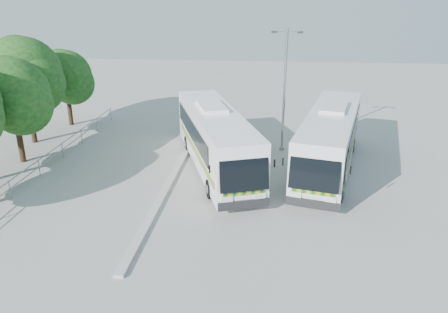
# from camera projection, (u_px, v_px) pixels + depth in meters

# --- Properties ---
(ground) EXTENTS (100.00, 100.00, 0.00)m
(ground) POSITION_uv_depth(u_px,v_px,m) (203.00, 208.00, 21.56)
(ground) COLOR #9E9E99
(ground) RESTS_ON ground
(kerb_divider) EXTENTS (0.40, 16.00, 0.15)m
(kerb_divider) POSITION_uv_depth(u_px,v_px,m) (167.00, 187.00, 23.62)
(kerb_divider) COLOR #B2B2AD
(kerb_divider) RESTS_ON ground
(railing) EXTENTS (0.06, 22.00, 1.00)m
(railing) POSITION_uv_depth(u_px,v_px,m) (47.00, 158.00, 25.98)
(railing) COLOR gray
(railing) RESTS_ON ground
(tree_far_c) EXTENTS (4.97, 4.69, 6.49)m
(tree_far_c) POSITION_uv_depth(u_px,v_px,m) (13.00, 95.00, 25.97)
(tree_far_c) COLOR #382314
(tree_far_c) RESTS_ON ground
(tree_far_d) EXTENTS (5.62, 5.30, 7.33)m
(tree_far_d) POSITION_uv_depth(u_px,v_px,m) (25.00, 74.00, 29.34)
(tree_far_d) COLOR #382314
(tree_far_d) RESTS_ON ground
(tree_far_e) EXTENTS (4.54, 4.28, 5.92)m
(tree_far_e) POSITION_uv_depth(u_px,v_px,m) (66.00, 76.00, 33.79)
(tree_far_e) COLOR #382314
(tree_far_e) RESTS_ON ground
(coach_main) EXTENTS (6.48, 12.66, 3.48)m
(coach_main) POSITION_uv_depth(u_px,v_px,m) (216.00, 138.00, 25.78)
(coach_main) COLOR white
(coach_main) RESTS_ON ground
(coach_adjacent) EXTENTS (5.35, 12.75, 3.47)m
(coach_adjacent) POSITION_uv_depth(u_px,v_px,m) (330.00, 139.00, 25.67)
(coach_adjacent) COLOR silver
(coach_adjacent) RESTS_ON ground
(lamppost) EXTENTS (1.94, 0.35, 7.94)m
(lamppost) POSITION_uv_depth(u_px,v_px,m) (285.00, 85.00, 28.00)
(lamppost) COLOR #93959B
(lamppost) RESTS_ON ground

